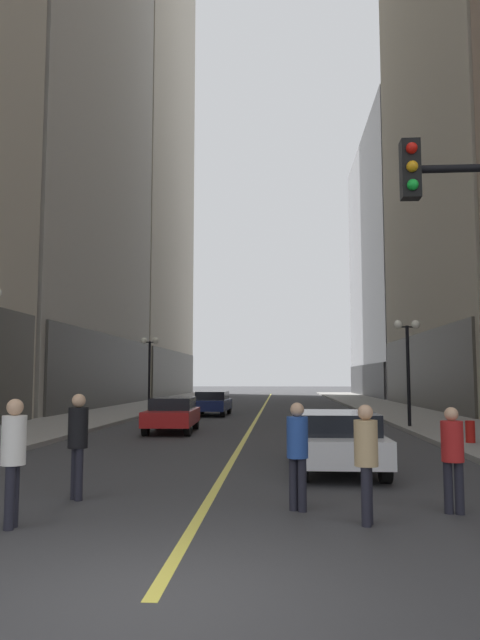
% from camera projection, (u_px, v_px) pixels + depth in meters
% --- Properties ---
extents(ground_plane, '(200.00, 200.00, 0.00)m').
position_uv_depth(ground_plane, '(263.00, 408.00, 40.26)').
color(ground_plane, '#38383A').
extents(sidewalk_left, '(4.50, 78.00, 0.15)m').
position_uv_depth(sidewalk_left, '(143.00, 407.00, 40.82)').
color(sidewalk_left, gray).
rests_on(sidewalk_left, ground).
extents(sidewalk_right, '(4.50, 78.00, 0.15)m').
position_uv_depth(sidewalk_right, '(385.00, 408.00, 39.70)').
color(sidewalk_right, gray).
rests_on(sidewalk_right, ground).
extents(lane_centre_stripe, '(0.16, 70.00, 0.01)m').
position_uv_depth(lane_centre_stripe, '(263.00, 408.00, 40.26)').
color(lane_centre_stripe, '#E5D64C').
rests_on(lane_centre_stripe, ground).
extents(building_left_far, '(15.12, 26.00, 89.23)m').
position_uv_depth(building_left_far, '(117.00, 21.00, 70.62)').
color(building_left_far, '#B7AD99').
rests_on(building_left_far, ground).
extents(building_right_far, '(15.30, 26.00, 28.98)m').
position_uv_depth(building_right_far, '(432.00, 265.00, 65.25)').
color(building_right_far, gray).
rests_on(building_right_far, ground).
extents(car_white, '(1.90, 4.35, 1.32)m').
position_uv_depth(car_white, '(336.00, 439.00, 13.30)').
color(car_white, silver).
rests_on(car_white, ground).
extents(car_red, '(1.91, 4.22, 1.32)m').
position_uv_depth(car_red, '(173.00, 413.00, 22.71)').
color(car_red, '#B21919').
rests_on(car_red, ground).
extents(car_navy, '(1.93, 4.30, 1.32)m').
position_uv_depth(car_navy, '(212.00, 402.00, 32.87)').
color(car_navy, '#141E4C').
rests_on(car_navy, ground).
extents(pedestrian_in_blue_hoodie, '(0.47, 0.47, 1.69)m').
position_uv_depth(pedestrian_in_blue_hoodie, '(297.00, 447.00, 9.38)').
color(pedestrian_in_blue_hoodie, black).
rests_on(pedestrian_in_blue_hoodie, ground).
extents(pedestrian_in_white_shirt, '(0.37, 0.37, 1.79)m').
position_uv_depth(pedestrian_in_white_shirt, '(13.00, 452.00, 8.31)').
color(pedestrian_in_white_shirt, black).
rests_on(pedestrian_in_white_shirt, ground).
extents(pedestrian_in_tan_trench, '(0.43, 0.43, 1.70)m').
position_uv_depth(pedestrian_in_tan_trench, '(366.00, 454.00, 8.49)').
color(pedestrian_in_tan_trench, black).
rests_on(pedestrian_in_tan_trench, ground).
extents(pedestrian_in_black_coat, '(0.48, 0.48, 1.81)m').
position_uv_depth(pedestrian_in_black_coat, '(78.00, 437.00, 10.23)').
color(pedestrian_in_black_coat, black).
rests_on(pedestrian_in_black_coat, ground).
extents(pedestrian_in_red_jacket, '(0.42, 0.42, 1.63)m').
position_uv_depth(pedestrian_in_red_jacket, '(453.00, 452.00, 9.18)').
color(pedestrian_in_red_jacket, black).
rests_on(pedestrian_in_red_jacket, ground).
extents(street_lamp_left_far, '(1.06, 0.36, 4.43)m').
position_uv_depth(street_lamp_left_far, '(150.00, 357.00, 34.53)').
color(street_lamp_left_far, black).
rests_on(street_lamp_left_far, ground).
extents(street_lamp_right_mid, '(1.06, 0.36, 4.43)m').
position_uv_depth(street_lamp_right_mid, '(408.00, 349.00, 24.04)').
color(street_lamp_right_mid, black).
rests_on(street_lamp_right_mid, ground).
extents(fire_hydrant_right, '(0.28, 0.28, 0.80)m').
position_uv_depth(fire_hydrant_right, '(470.00, 434.00, 17.71)').
color(fire_hydrant_right, red).
rests_on(fire_hydrant_right, ground).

